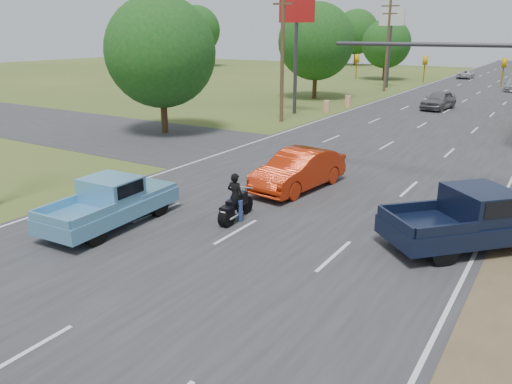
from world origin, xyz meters
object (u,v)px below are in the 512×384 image
Objects in this scene: rider at (235,199)px; distant_car_grey at (439,100)px; motorcycle at (235,209)px; blue_pickup at (113,201)px; red_convertible at (298,170)px; navy_pickup at (479,218)px; distant_car_white at (466,74)px.

distant_car_grey is at bearing -93.48° from rider.
blue_pickup is (-3.47, -2.48, 0.38)m from motorcycle.
motorcycle is (-0.13, -4.65, -0.35)m from red_convertible.
red_convertible is 3.02× the size of rider.
navy_pickup is 1.21× the size of distant_car_grey.
blue_pickup is at bearing -113.71° from navy_pickup.
blue_pickup is at bearing -109.85° from red_convertible.
rider is (-0.00, 0.05, 0.36)m from motorcycle.
rider is 31.82m from distant_car_grey.
navy_pickup reaches higher than red_convertible.
navy_pickup is at bearing 20.32° from blue_pickup.
motorcycle is 31.88m from distant_car_grey.
navy_pickup is at bearing -68.13° from distant_car_grey.
motorcycle is 0.38× the size of navy_pickup.
navy_pickup is 1.32× the size of distant_car_white.
rider reaches higher than distant_car_white.
blue_pickup is 1.11× the size of distant_car_grey.
rider is 65.51m from distant_car_white.
motorcycle is at bearing -84.68° from red_convertible.
motorcycle is 0.46× the size of distant_car_grey.
distant_car_grey is 1.10× the size of distant_car_white.
navy_pickup reaches higher than motorcycle.
navy_pickup is at bearing -10.37° from red_convertible.
navy_pickup is (7.72, 2.29, 0.48)m from motorcycle.
rider reaches higher than motorcycle.
rider reaches higher than distant_car_grey.
blue_pickup is 34.51m from distant_car_grey.
red_convertible is 1.18× the size of distant_car_white.
motorcycle is 4.28m from blue_pickup.
blue_pickup reaches higher than distant_car_white.
distant_car_white is (-0.65, 67.92, -0.27)m from blue_pickup.
motorcycle is 8.07m from navy_pickup.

